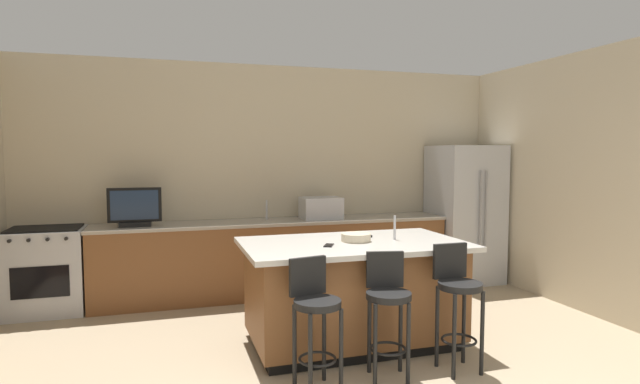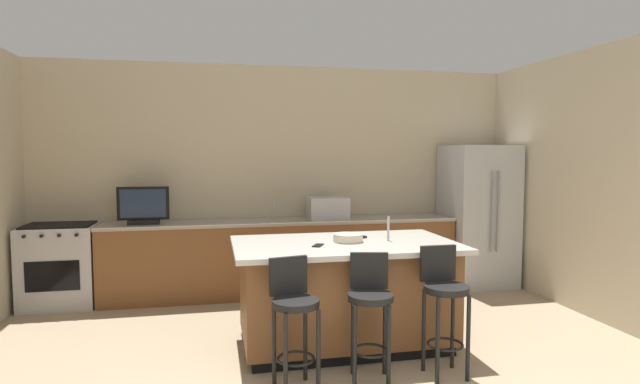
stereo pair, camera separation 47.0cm
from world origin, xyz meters
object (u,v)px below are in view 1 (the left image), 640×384
at_px(bar_stool_right, 457,295).
at_px(tv_monitor, 135,209).
at_px(refrigerator, 464,214).
at_px(kitchen_island, 353,292).
at_px(fruit_bowl, 356,237).
at_px(bar_stool_center, 388,304).
at_px(cell_phone, 329,245).
at_px(range_oven, 47,271).
at_px(microwave, 321,208).
at_px(bar_stool_left, 315,313).
at_px(tv_remote, 364,235).

bearing_deg(bar_stool_right, tv_monitor, 134.55).
bearing_deg(refrigerator, tv_monitor, 179.56).
xyz_separation_m(kitchen_island, refrigerator, (2.22, 1.69, 0.43)).
height_order(tv_monitor, fruit_bowl, tv_monitor).
height_order(bar_stool_center, cell_phone, bar_stool_center).
height_order(range_oven, bar_stool_right, bar_stool_right).
relative_size(bar_stool_center, bar_stool_right, 0.96).
distance_m(kitchen_island, bar_stool_center, 0.73).
bearing_deg(bar_stool_right, fruit_bowl, 125.11).
relative_size(microwave, bar_stool_center, 0.51).
relative_size(tv_monitor, bar_stool_right, 0.57).
xyz_separation_m(bar_stool_left, cell_phone, (0.31, 0.63, 0.36)).
distance_m(refrigerator, range_oven, 5.05).
height_order(kitchen_island, cell_phone, cell_phone).
relative_size(kitchen_island, fruit_bowl, 7.40).
relative_size(refrigerator, fruit_bowl, 6.85).
distance_m(kitchen_island, refrigerator, 2.83).
bearing_deg(cell_phone, tv_remote, 65.04).
relative_size(range_oven, bar_stool_left, 0.97).
xyz_separation_m(cell_phone, tv_remote, (0.46, 0.36, 0.01)).
relative_size(kitchen_island, cell_phone, 12.98).
distance_m(tv_monitor, bar_stool_left, 2.86).
relative_size(kitchen_island, range_oven, 2.12).
bearing_deg(microwave, bar_stool_center, -95.54).
bearing_deg(cell_phone, bar_stool_right, -9.12).
relative_size(refrigerator, bar_stool_right, 1.83).
relative_size(bar_stool_center, cell_phone, 6.29).
height_order(range_oven, fruit_bowl, fruit_bowl).
xyz_separation_m(range_oven, microwave, (3.05, 0.00, 0.57)).
relative_size(bar_stool_right, cell_phone, 6.55).
xyz_separation_m(kitchen_island, fruit_bowl, (0.03, 0.02, 0.48)).
relative_size(bar_stool_left, cell_phone, 6.29).
relative_size(range_oven, bar_stool_center, 0.97).
height_order(bar_stool_right, fruit_bowl, fruit_bowl).
bearing_deg(range_oven, refrigerator, -0.94).
relative_size(microwave, tv_remote, 2.82).
distance_m(tv_monitor, cell_phone, 2.47).
bearing_deg(bar_stool_right, bar_stool_center, 176.33).
distance_m(tv_monitor, bar_stool_center, 3.15).
bearing_deg(bar_stool_left, kitchen_island, 40.79).
height_order(kitchen_island, bar_stool_center, bar_stool_center).
xyz_separation_m(fruit_bowl, tv_remote, (0.16, 0.22, -0.03)).
relative_size(bar_stool_left, fruit_bowl, 3.59).
relative_size(range_oven, cell_phone, 6.12).
xyz_separation_m(refrigerator, range_oven, (-5.03, 0.08, -0.44)).
xyz_separation_m(bar_stool_left, fruit_bowl, (0.61, 0.77, 0.39)).
bearing_deg(tv_monitor, cell_phone, -48.47).
distance_m(bar_stool_center, bar_stool_right, 0.58).
bearing_deg(microwave, tv_remote, -91.96).
bearing_deg(fruit_bowl, tv_remote, 53.07).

